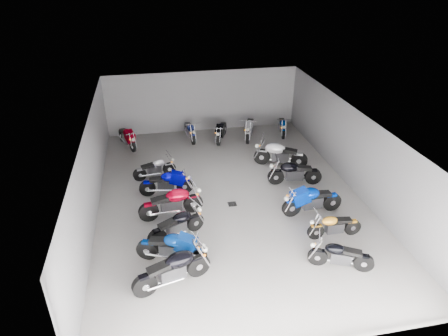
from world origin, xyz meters
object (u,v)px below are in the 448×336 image
Objects in this scene: motorcycle_left_b at (172,248)px; motorcycle_left_e at (167,183)px; drain_grate at (232,204)px; motorcycle_back_c at (190,131)px; motorcycle_left_f at (155,168)px; motorcycle_back_a at (127,137)px; motorcycle_back_f at (282,126)px; motorcycle_back_e at (249,128)px; motorcycle_left_c at (177,225)px; motorcycle_right_e at (294,173)px; motorcycle_left_a at (173,269)px; motorcycle_right_c at (312,200)px; motorcycle_right_f at (280,154)px; motorcycle_right_b at (334,226)px; motorcycle_right_a at (340,255)px; motorcycle_left_d at (172,203)px; motorcycle_back_d at (221,131)px.

motorcycle_left_e is at bearing -160.61° from motorcycle_left_b.
motorcycle_back_c reaches higher than drain_grate.
motorcycle_left_f is 0.92× the size of motorcycle_back_a.
motorcycle_back_c is 1.04× the size of motorcycle_back_f.
motorcycle_left_e is 6.60m from motorcycle_back_e.
motorcycle_left_c is 5.68m from motorcycle_right_e.
motorcycle_left_b reaches higher than motorcycle_back_c.
motorcycle_left_f is at bearing 56.43° from motorcycle_back_c.
motorcycle_right_c is at bearing 98.97° from motorcycle_left_a.
motorcycle_left_a is 1.02× the size of motorcycle_right_f.
motorcycle_left_f is 0.97× the size of motorcycle_right_b.
motorcycle_left_f is 0.99× the size of motorcycle_right_a.
motorcycle_right_b is at bearing 34.14° from motorcycle_left_f.
motorcycle_right_c is at bearing 93.02° from motorcycle_back_f.
motorcycle_back_a is (-6.71, 3.41, -0.08)m from motorcycle_right_f.
motorcycle_left_c is 1.04× the size of motorcycle_right_b.
motorcycle_right_c is (-0.21, 1.46, 0.10)m from motorcycle_right_b.
motorcycle_left_d is 1.29× the size of motorcycle_left_f.
motorcycle_right_f reaches higher than motorcycle_left_b.
motorcycle_back_a is 1.00× the size of motorcycle_back_c.
motorcycle_left_e is at bearing 54.65° from motorcycle_right_b.
motorcycle_left_f is at bearing -161.27° from motorcycle_left_e.
motorcycle_back_d is (0.70, 5.97, 0.48)m from drain_grate.
motorcycle_right_b is at bearing 106.81° from motorcycle_back_c.
motorcycle_right_c is (4.99, -0.79, -0.01)m from motorcycle_left_d.
motorcycle_right_e is (5.19, -0.19, 0.03)m from motorcycle_left_e.
motorcycle_left_e is (0.14, 4.99, -0.06)m from motorcycle_left_a.
motorcycle_back_d is at bearing 120.34° from motorcycle_left_f.
drain_grate is at bearing 64.57° from motorcycle_right_c.
motorcycle_left_a is 1.00× the size of motorcycle_right_c.
motorcycle_right_f is 3.67m from motorcycle_back_f.
motorcycle_back_e is at bearing -157.63° from motorcycle_back_d.
motorcycle_left_c reaches higher than motorcycle_back_f.
motorcycle_left_e is 1.05× the size of motorcycle_back_c.
motorcycle_back_e reaches higher than motorcycle_right_b.
motorcycle_left_d is 7.73m from motorcycle_back_e.
motorcycle_right_b is 0.98× the size of motorcycle_back_d.
motorcycle_left_b is at bearing 78.20° from motorcycle_back_a.
motorcycle_back_d is (-2.00, 7.09, -0.07)m from motorcycle_right_c.
motorcycle_right_c reaches higher than motorcycle_back_f.
motorcycle_left_a is 8.31m from motorcycle_right_f.
motorcycle_left_c is 9.92m from motorcycle_back_f.
motorcycle_back_e reaches higher than motorcycle_back_a.
motorcycle_back_d is (2.99, 6.30, -0.08)m from motorcycle_left_d.
motorcycle_back_e is (3.03, -0.37, 0.06)m from motorcycle_back_c.
motorcycle_right_b is 3.60m from motorcycle_right_e.
motorcycle_back_c is at bearing 8.24° from motorcycle_back_d.
motorcycle_right_a is 0.92× the size of motorcycle_back_c.
motorcycle_left_b is at bearing -10.12° from motorcycle_left_f.
motorcycle_right_a is at bearing 171.97° from motorcycle_right_c.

